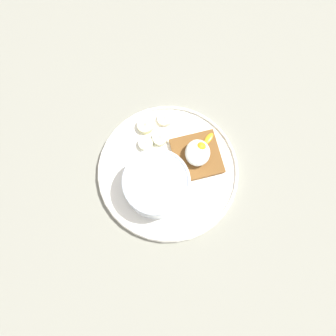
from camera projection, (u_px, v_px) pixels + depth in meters
ground_plane at (168, 173)px, 74.20cm from camera, size 120.00×120.00×2.00cm
plate at (168, 171)px, 72.47cm from camera, size 27.32×27.32×1.60cm
oatmeal_bowl at (157, 184)px, 68.72cm from camera, size 12.34×12.34×5.59cm
toast_slice at (197, 156)px, 72.42cm from camera, size 11.38×11.38×1.13cm
poached_egg at (198, 152)px, 70.44cm from camera, size 7.63×5.67×3.38cm
banana_slice_front at (160, 138)px, 73.26cm from camera, size 3.61×3.49×1.77cm
banana_slice_left at (145, 126)px, 74.12cm from camera, size 3.47×3.47×1.36cm
banana_slice_back at (165, 119)px, 74.57cm from camera, size 3.14×3.26×1.50cm
banana_slice_right at (146, 144)px, 73.12cm from camera, size 3.97×3.97×1.31cm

